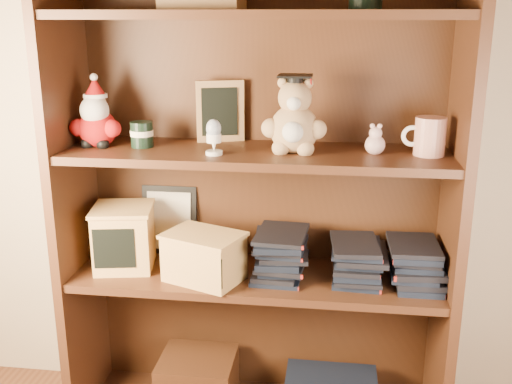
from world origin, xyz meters
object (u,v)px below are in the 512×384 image
teacher_mug (429,136)px  treats_box (124,237)px  grad_teddy_bear (294,122)px  bookcase (257,200)px

teacher_mug → treats_box: 0.99m
grad_teddy_bear → teacher_mug: grad_teddy_bear is taller
grad_teddy_bear → treats_box: 0.66m
bookcase → teacher_mug: (0.50, -0.05, 0.23)m
grad_teddy_bear → treats_box: size_ratio=1.06×
grad_teddy_bear → treats_box: (-0.54, 0.01, -0.38)m
bookcase → treats_box: bookcase is taller
grad_teddy_bear → treats_box: bearing=179.4°
bookcase → grad_teddy_bear: bookcase is taller
teacher_mug → bookcase: bearing=174.2°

